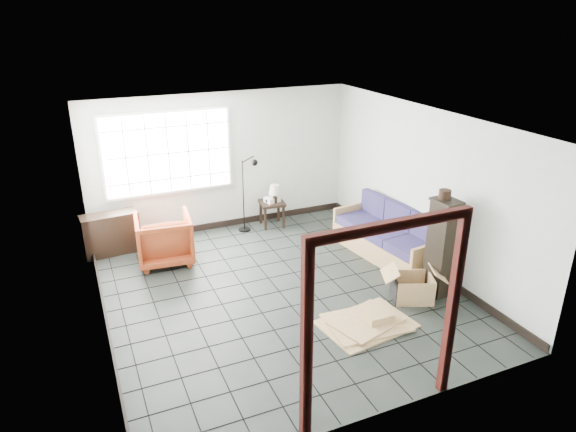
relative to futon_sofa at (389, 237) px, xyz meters
name	(u,v)px	position (x,y,z in m)	size (l,w,h in m)	color
ground	(279,291)	(-2.21, -0.40, -0.33)	(5.50, 5.50, 0.00)	black
room_shell	(278,186)	(-2.21, -0.37, 1.35)	(5.02, 5.52, 2.61)	silver
window_panel	(168,153)	(-3.21, 2.30, 1.27)	(2.32, 0.08, 1.52)	silver
doorway_trim	(386,299)	(-2.21, -3.10, 1.05)	(1.80, 0.08, 2.20)	#360F0C
futon_sofa	(389,237)	(0.00, 0.00, 0.00)	(1.03, 2.12, 0.90)	#976F44
armchair	(164,237)	(-3.58, 1.30, 0.13)	(0.89, 0.83, 0.91)	brown
side_table	(272,206)	(-1.36, 2.00, 0.09)	(0.51, 0.51, 0.50)	black
table_lamp	(275,190)	(-1.33, 1.92, 0.43)	(0.30, 0.30, 0.36)	black
projector	(272,199)	(-1.36, 1.99, 0.22)	(0.31, 0.27, 0.10)	silver
floor_lamp	(249,192)	(-1.84, 1.95, 0.46)	(0.39, 0.31, 1.48)	black
console_shelf	(111,233)	(-4.36, 2.00, 0.04)	(0.96, 0.44, 0.73)	black
tall_shelf	(441,247)	(-0.06, -1.37, 0.43)	(0.34, 0.42, 1.49)	black
pot	(445,194)	(-0.07, -1.32, 1.23)	(0.23, 0.23, 0.13)	black
open_box	(412,288)	(-0.50, -1.37, -0.14)	(1.00, 0.74, 0.51)	#916946
cardboard_pile	(368,322)	(-1.46, -1.69, -0.28)	(1.31, 1.00, 0.18)	#916946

